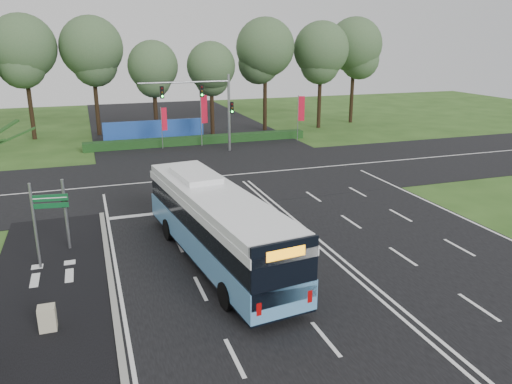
% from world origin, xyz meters
% --- Properties ---
extents(ground, '(120.00, 120.00, 0.00)m').
position_xyz_m(ground, '(0.00, 0.00, 0.00)').
color(ground, '#294B19').
rests_on(ground, ground).
extents(road_main, '(20.00, 120.00, 0.04)m').
position_xyz_m(road_main, '(0.00, 0.00, 0.02)').
color(road_main, black).
rests_on(road_main, ground).
extents(road_cross, '(120.00, 14.00, 0.05)m').
position_xyz_m(road_cross, '(0.00, 12.00, 0.03)').
color(road_cross, black).
rests_on(road_cross, ground).
extents(bike_path, '(5.00, 18.00, 0.06)m').
position_xyz_m(bike_path, '(-12.50, -3.00, 0.03)').
color(bike_path, black).
rests_on(bike_path, ground).
extents(kerb_strip, '(0.25, 18.00, 0.12)m').
position_xyz_m(kerb_strip, '(-10.10, -3.00, 0.06)').
color(kerb_strip, gray).
rests_on(kerb_strip, ground).
extents(city_bus, '(4.26, 13.15, 3.71)m').
position_xyz_m(city_bus, '(-5.24, -2.65, 1.87)').
color(city_bus, '#5490C3').
rests_on(city_bus, ground).
extents(pedestrian_signal, '(0.31, 0.42, 3.61)m').
position_xyz_m(pedestrian_signal, '(-11.81, 1.16, 1.97)').
color(pedestrian_signal, gray).
rests_on(pedestrian_signal, ground).
extents(street_sign, '(1.57, 0.30, 4.06)m').
position_xyz_m(street_sign, '(-12.70, -0.78, 2.55)').
color(street_sign, gray).
rests_on(street_sign, ground).
extents(utility_cabinet, '(0.60, 0.50, 0.98)m').
position_xyz_m(utility_cabinet, '(-12.43, -6.28, 0.49)').
color(utility_cabinet, '#B6AE93').
rests_on(utility_cabinet, ground).
extents(banner_flag_left, '(0.58, 0.18, 3.98)m').
position_xyz_m(banner_flag_left, '(-3.57, 23.36, 2.62)').
color(banner_flag_left, gray).
rests_on(banner_flag_left, ground).
extents(banner_flag_mid, '(0.71, 0.27, 5.01)m').
position_xyz_m(banner_flag_mid, '(0.27, 23.45, 3.25)').
color(banner_flag_mid, gray).
rests_on(banner_flag_mid, ground).
extents(banner_flag_right, '(0.65, 0.27, 4.63)m').
position_xyz_m(banner_flag_right, '(10.14, 22.79, 3.01)').
color(banner_flag_right, gray).
rests_on(banner_flag_right, ground).
extents(traffic_light_gantry, '(8.41, 0.28, 7.00)m').
position_xyz_m(traffic_light_gantry, '(0.21, 20.50, 4.66)').
color(traffic_light_gantry, gray).
rests_on(traffic_light_gantry, ground).
extents(hedge, '(22.00, 1.20, 0.80)m').
position_xyz_m(hedge, '(0.00, 24.50, 0.40)').
color(hedge, '#163312').
rests_on(hedge, ground).
extents(blue_hoarding, '(10.00, 0.30, 2.20)m').
position_xyz_m(blue_hoarding, '(-4.00, 27.00, 1.10)').
color(blue_hoarding, '#1D449E').
rests_on(blue_hoarding, ground).
extents(eucalyptus_row, '(47.21, 9.64, 12.58)m').
position_xyz_m(eucalyptus_row, '(1.04, 30.97, 8.72)').
color(eucalyptus_row, black).
rests_on(eucalyptus_row, ground).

